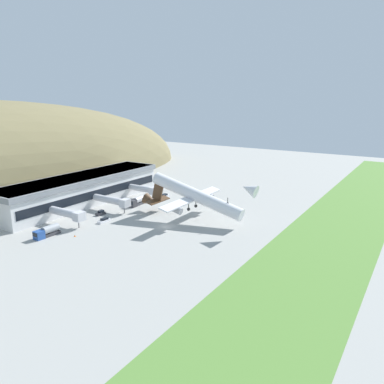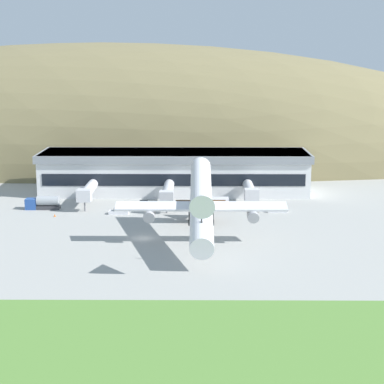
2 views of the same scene
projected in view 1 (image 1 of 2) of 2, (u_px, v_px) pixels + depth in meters
ground_plane at (165, 227)px, 122.58m from camera, size 396.24×396.24×0.00m
grass_strip_foreground at (313, 260)px, 97.51m from camera, size 356.61×28.28×0.08m
terminal_building at (82, 188)px, 148.28m from camera, size 72.18×17.54×11.25m
jetway_0 at (68, 214)px, 123.18m from camera, size 3.38×15.14×5.43m
jetway_1 at (113, 201)px, 138.84m from camera, size 3.38×16.83×5.43m
jetway_2 at (145, 189)px, 156.12m from camera, size 3.38×14.18×5.43m
cargo_airplane at (194, 196)px, 128.27m from camera, size 33.96×45.18×14.96m
service_car_0 at (101, 213)px, 134.88m from camera, size 3.67×1.76×1.69m
service_car_1 at (165, 196)px, 158.85m from camera, size 4.53×1.98×1.48m
service_car_2 at (104, 220)px, 127.02m from camera, size 4.61×1.82×1.48m
fuel_truck at (47, 232)px, 113.81m from camera, size 8.30×2.54×3.27m
box_truck at (137, 201)px, 146.95m from camera, size 8.51×2.89×3.28m
traffic_cone_0 at (75, 236)px, 113.90m from camera, size 0.52×0.52×0.58m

